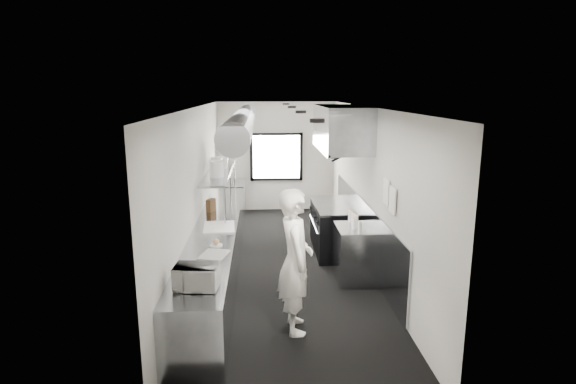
{
  "coord_description": "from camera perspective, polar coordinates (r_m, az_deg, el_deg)",
  "views": [
    {
      "loc": [
        -0.39,
        -7.84,
        3.08
      ],
      "look_at": [
        0.06,
        -0.2,
        1.39
      ],
      "focal_mm": 28.85,
      "sensor_mm": 36.0,
      "label": 1
    }
  ],
  "objects": [
    {
      "name": "squeeze_bottle_e",
      "position": [
        7.88,
        7.68,
        -2.98
      ],
      "size": [
        0.08,
        0.08,
        0.2
      ],
      "primitive_type": "cylinder",
      "rotation": [
        0.0,
        0.0,
        -0.23
      ],
      "color": "white",
      "rests_on": "bottle_station"
    },
    {
      "name": "squeeze_bottle_d",
      "position": [
        7.71,
        8.03,
        -3.36
      ],
      "size": [
        0.07,
        0.07,
        0.2
      ],
      "primitive_type": "cylinder",
      "rotation": [
        0.0,
        0.0,
        0.12
      ],
      "color": "white",
      "rests_on": "bottle_station"
    },
    {
      "name": "wall_right",
      "position": [
        8.24,
        9.98,
        0.48
      ],
      "size": [
        0.02,
        8.0,
        2.8
      ],
      "primitive_type": "cube",
      "color": "beige",
      "rests_on": "floor"
    },
    {
      "name": "small_plate",
      "position": [
        6.75,
        -8.83,
        -6.5
      ],
      "size": [
        0.22,
        0.22,
        0.02
      ],
      "primitive_type": "cylinder",
      "rotation": [
        0.0,
        0.0,
        -0.25
      ],
      "color": "silver",
      "rests_on": "prep_counter"
    },
    {
      "name": "notice_sheet_a",
      "position": [
        7.06,
        12.01,
        0.05
      ],
      "size": [
        0.02,
        0.28,
        0.38
      ],
      "primitive_type": "cube",
      "color": "white",
      "rests_on": "wall_right"
    },
    {
      "name": "cutting_board",
      "position": [
        7.6,
        -8.48,
        -4.29
      ],
      "size": [
        0.54,
        0.69,
        0.02
      ],
      "primitive_type": "cube",
      "rotation": [
        0.0,
        0.0,
        0.07
      ],
      "color": "white",
      "rests_on": "prep_counter"
    },
    {
      "name": "deli_tub_b",
      "position": [
        5.76,
        -11.87,
        -9.5
      ],
      "size": [
        0.19,
        0.19,
        0.11
      ],
      "primitive_type": "cylinder",
      "rotation": [
        0.0,
        0.0,
        0.32
      ],
      "color": "#B2B8AA",
      "rests_on": "prep_counter"
    },
    {
      "name": "floor",
      "position": [
        8.44,
        -0.47,
        -8.98
      ],
      "size": [
        3.0,
        8.0,
        0.01
      ],
      "primitive_type": "cube",
      "color": "black",
      "rests_on": "ground"
    },
    {
      "name": "pass_shelf",
      "position": [
        9.01,
        -8.4,
        2.43
      ],
      "size": [
        0.45,
        3.0,
        0.68
      ],
      "color": "#8E939B",
      "rests_on": "prep_counter"
    },
    {
      "name": "service_window",
      "position": [
        11.93,
        -1.44,
        4.34
      ],
      "size": [
        1.36,
        0.05,
        1.25
      ],
      "color": "silver",
      "rests_on": "wall_back"
    },
    {
      "name": "plate_stack_a",
      "position": [
        8.29,
        -8.8,
        2.81
      ],
      "size": [
        0.32,
        0.32,
        0.29
      ],
      "primitive_type": "cylinder",
      "rotation": [
        0.0,
        0.0,
        -0.36
      ],
      "color": "silver",
      "rests_on": "pass_shelf"
    },
    {
      "name": "plate_stack_d",
      "position": [
        9.55,
        -8.23,
        4.44
      ],
      "size": [
        0.32,
        0.32,
        0.41
      ],
      "primitive_type": "cylinder",
      "rotation": [
        0.0,
        0.0,
        -0.23
      ],
      "color": "silver",
      "rests_on": "pass_shelf"
    },
    {
      "name": "pastry",
      "position": [
        6.73,
        -8.85,
        -6.07
      ],
      "size": [
        0.09,
        0.09,
        0.09
      ],
      "primitive_type": "sphere",
      "color": "#DBAE73",
      "rests_on": "small_plate"
    },
    {
      "name": "plate_stack_b",
      "position": [
        8.84,
        -8.76,
        3.37
      ],
      "size": [
        0.28,
        0.28,
        0.28
      ],
      "primitive_type": "cylinder",
      "rotation": [
        0.0,
        0.0,
        -0.33
      ],
      "color": "silver",
      "rests_on": "pass_shelf"
    },
    {
      "name": "knife_block",
      "position": [
        8.61,
        -9.47,
        -1.61
      ],
      "size": [
        0.17,
        0.23,
        0.23
      ],
      "primitive_type": "cube",
      "rotation": [
        0.0,
        0.0,
        -0.41
      ],
      "color": "#55381E",
      "rests_on": "prep_counter"
    },
    {
      "name": "line_cook",
      "position": [
        5.98,
        0.91,
        -8.49
      ],
      "size": [
        0.5,
        0.72,
        1.89
      ],
      "primitive_type": "imported",
      "rotation": [
        0.0,
        0.0,
        1.64
      ],
      "color": "white",
      "rests_on": "floor"
    },
    {
      "name": "squeeze_bottle_b",
      "position": [
        7.49,
        8.12,
        -3.94
      ],
      "size": [
        0.07,
        0.07,
        0.17
      ],
      "primitive_type": "cylinder",
      "rotation": [
        0.0,
        0.0,
        -0.2
      ],
      "color": "white",
      "rests_on": "bottle_station"
    },
    {
      "name": "microwave",
      "position": [
        5.37,
        -11.21,
        -10.22
      ],
      "size": [
        0.48,
        0.38,
        0.27
      ],
      "primitive_type": "imported",
      "rotation": [
        0.0,
        0.0,
        -0.1
      ],
      "color": "silver",
      "rests_on": "prep_counter"
    },
    {
      "name": "ceiling",
      "position": [
        7.86,
        -0.51,
        10.39
      ],
      "size": [
        3.0,
        8.0,
        0.01
      ],
      "primitive_type": "cube",
      "color": "silver",
      "rests_on": "wall_back"
    },
    {
      "name": "squeeze_bottle_a",
      "position": [
        7.3,
        8.82,
        -4.35
      ],
      "size": [
        0.07,
        0.07,
        0.18
      ],
      "primitive_type": "cylinder",
      "rotation": [
        0.0,
        0.0,
        -0.13
      ],
      "color": "white",
      "rests_on": "bottle_station"
    },
    {
      "name": "bottle_station",
      "position": [
        7.77,
        8.36,
        -7.5
      ],
      "size": [
        0.65,
        0.8,
        0.9
      ],
      "primitive_type": "cube",
      "color": "#8E939B",
      "rests_on": "floor"
    },
    {
      "name": "prep_counter",
      "position": [
        7.84,
        -8.79,
        -7.32
      ],
      "size": [
        0.7,
        6.0,
        0.9
      ],
      "primitive_type": "cube",
      "color": "#8E939B",
      "rests_on": "floor"
    },
    {
      "name": "wall_left",
      "position": [
        8.1,
        -11.15,
        0.22
      ],
      "size": [
        0.02,
        8.0,
        2.8
      ],
      "primitive_type": "cube",
      "color": "beige",
      "rests_on": "floor"
    },
    {
      "name": "notice_sheet_b",
      "position": [
        6.74,
        12.77,
        -1.0
      ],
      "size": [
        0.02,
        0.28,
        0.38
      ],
      "primitive_type": "cube",
      "color": "white",
      "rests_on": "wall_right"
    },
    {
      "name": "squeeze_bottle_c",
      "position": [
        7.6,
        8.39,
        -3.6
      ],
      "size": [
        0.07,
        0.07,
        0.2
      ],
      "primitive_type": "cylinder",
      "rotation": [
        0.0,
        0.0,
        -0.05
      ],
      "color": "white",
      "rests_on": "bottle_station"
    },
    {
      "name": "newspaper",
      "position": [
        6.4,
        -9.08,
        -7.61
      ],
      "size": [
        0.43,
        0.49,
        0.01
      ],
      "primitive_type": "cube",
      "rotation": [
        0.0,
        0.0,
        -0.24
      ],
      "color": "silver",
      "rests_on": "prep_counter"
    },
    {
      "name": "plate_stack_c",
      "position": [
        9.24,
        -8.22,
        4.01
      ],
      "size": [
        0.27,
        0.27,
        0.35
      ],
      "primitive_type": "cylinder",
      "rotation": [
        0.0,
        0.0,
        0.09
      ],
      "color": "silver",
      "rests_on": "pass_shelf"
    },
    {
      "name": "wall_cladding",
      "position": [
        8.73,
        9.2,
        -4.57
      ],
      "size": [
        0.03,
        5.5,
        1.1
      ],
      "primitive_type": "cube",
      "color": "#8E939B",
      "rests_on": "wall_right"
    },
    {
      "name": "wall_front",
      "position": [
        4.21,
        2.28,
        -11.09
      ],
      "size": [
        3.0,
        0.02,
        2.8
      ],
      "primitive_type": "cube",
      "color": "beige",
      "rests_on": "floor"
    },
    {
      "name": "wall_back",
      "position": [
        11.97,
        -1.45,
        4.37
      ],
      "size": [
        3.0,
        0.02,
        2.8
      ],
      "primitive_type": "cube",
      "color": "beige",
      "rests_on": "floor"
    },
    {
      "name": "range",
      "position": [
        9.05,
        5.9,
        -4.4
      ],
      "size": [
        0.88,
        1.6,
        0.94
      ],
      "color": "black",
      "rests_on": "floor"
    },
    {
      "name": "hvac_duct",
      "position": [
        8.27,
        -5.55,
        8.7
      ],
      "size": [
        0.4,
        6.4,
        0.4
      ],
      "primitive_type": "cylinder",
      "rotation": [
        1.57,
        0.0,
        0.0
      ],
      "color": "gray",
      "rests_on": "ceiling"
    },
    {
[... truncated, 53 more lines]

